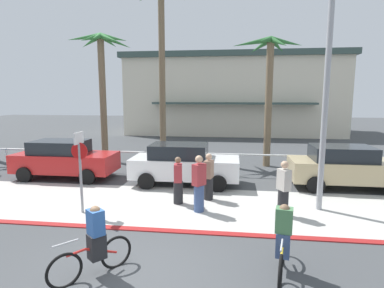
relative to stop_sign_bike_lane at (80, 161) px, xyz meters
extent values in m
plane|color=#424447|center=(2.54, 6.82, -1.68)|extent=(80.00, 80.00, 0.00)
cube|color=beige|center=(2.54, 1.02, -1.67)|extent=(44.00, 4.00, 0.02)
cube|color=maroon|center=(2.54, -0.98, -1.66)|extent=(44.00, 0.24, 0.03)
cube|color=beige|center=(4.60, 23.25, 1.81)|extent=(19.74, 8.87, 6.97)
cube|color=#384C47|center=(4.60, 23.25, 5.55)|extent=(20.34, 9.47, 0.50)
cube|color=#384C47|center=(4.60, 18.32, 1.32)|extent=(13.82, 1.20, 0.16)
cylinder|color=white|center=(2.54, 5.32, -0.68)|extent=(22.91, 0.08, 0.08)
cylinder|color=white|center=(-6.63, 5.32, -1.18)|extent=(0.08, 0.08, 1.00)
cylinder|color=white|center=(-4.34, 5.32, -1.18)|extent=(0.08, 0.08, 1.00)
cylinder|color=white|center=(-2.05, 5.32, -1.18)|extent=(0.08, 0.08, 1.00)
cylinder|color=white|center=(0.25, 5.32, -1.18)|extent=(0.08, 0.08, 1.00)
cylinder|color=white|center=(2.54, 5.32, -1.18)|extent=(0.08, 0.08, 1.00)
cylinder|color=white|center=(4.83, 5.32, -1.18)|extent=(0.08, 0.08, 1.00)
cylinder|color=white|center=(7.12, 5.32, -1.18)|extent=(0.08, 0.08, 1.00)
cylinder|color=white|center=(9.41, 5.32, -1.18)|extent=(0.08, 0.08, 1.00)
cylinder|color=gray|center=(0.00, 0.00, -0.58)|extent=(0.08, 0.08, 2.20)
cube|color=white|center=(0.00, 0.00, 0.70)|extent=(0.04, 0.56, 0.36)
cylinder|color=red|center=(0.00, 0.00, 0.30)|extent=(0.52, 0.03, 0.52)
cylinder|color=#9EA0A5|center=(7.45, 1.25, 2.07)|extent=(0.18, 0.18, 7.50)
cylinder|color=#756047|center=(-2.51, 7.86, 1.74)|extent=(0.36, 0.36, 6.83)
cone|color=#387F3D|center=(-1.77, 7.86, 5.00)|extent=(1.55, 0.32, 0.62)
cone|color=#387F3D|center=(-1.85, 8.41, 4.91)|extent=(1.59, 1.41, 0.81)
cone|color=#387F3D|center=(-2.37, 8.65, 4.98)|extent=(0.61, 1.71, 0.68)
cone|color=#387F3D|center=(-2.83, 8.42, 4.94)|extent=(0.98, 1.37, 0.74)
cone|color=#387F3D|center=(-3.14, 8.09, 4.90)|extent=(1.48, 0.80, 0.82)
cone|color=#387F3D|center=(-3.30, 7.57, 5.01)|extent=(1.75, 0.90, 0.61)
cone|color=#387F3D|center=(-2.81, 7.33, 4.94)|extent=(0.94, 1.30, 0.73)
cone|color=#387F3D|center=(-2.37, 7.05, 4.94)|extent=(0.61, 1.75, 0.74)
cone|color=#387F3D|center=(-1.80, 7.26, 4.89)|extent=(1.69, 1.49, 0.84)
cylinder|color=#756047|center=(0.53, 9.29, 3.10)|extent=(0.36, 0.36, 9.55)
cylinder|color=#756047|center=(6.43, 7.58, 1.53)|extent=(0.36, 0.36, 6.40)
cone|color=#2D6B33|center=(7.19, 7.58, 4.56)|extent=(1.59, 0.32, 0.64)
cone|color=#2D6B33|center=(6.84, 8.29, 4.51)|extent=(1.14, 1.65, 0.75)
cone|color=#2D6B33|center=(5.99, 8.34, 4.51)|extent=(1.20, 1.75, 0.74)
cone|color=#2D6B33|center=(5.48, 7.58, 4.58)|extent=(1.94, 0.32, 0.62)
cone|color=#2D6B33|center=(6.09, 6.99, 4.58)|extent=(0.98, 1.38, 0.60)
cone|color=#2D6B33|center=(6.73, 7.04, 4.49)|extent=(0.95, 1.33, 0.78)
cube|color=red|center=(-2.70, 3.96, -0.95)|extent=(4.40, 1.80, 0.80)
cube|color=#1E2328|center=(-2.95, 3.96, -0.27)|extent=(2.29, 1.58, 0.56)
cylinder|color=black|center=(-1.29, 4.86, -1.35)|extent=(0.66, 0.22, 0.66)
cylinder|color=black|center=(-1.29, 3.06, -1.35)|extent=(0.66, 0.22, 0.66)
cylinder|color=black|center=(-4.11, 4.86, -1.35)|extent=(0.66, 0.22, 0.66)
cylinder|color=black|center=(-4.11, 3.06, -1.35)|extent=(0.66, 0.22, 0.66)
cube|color=white|center=(2.72, 3.63, -0.95)|extent=(4.40, 1.80, 0.80)
cube|color=#1E2328|center=(2.47, 3.63, -0.27)|extent=(2.29, 1.58, 0.56)
cylinder|color=black|center=(4.13, 4.53, -1.35)|extent=(0.66, 0.22, 0.66)
cylinder|color=black|center=(4.13, 2.73, -1.35)|extent=(0.66, 0.22, 0.66)
cylinder|color=black|center=(1.31, 4.53, -1.35)|extent=(0.66, 0.22, 0.66)
cylinder|color=black|center=(1.31, 2.73, -1.35)|extent=(0.66, 0.22, 0.66)
cube|color=tan|center=(9.18, 3.91, -0.95)|extent=(4.40, 1.80, 0.80)
cube|color=#1E2328|center=(8.93, 3.91, -0.27)|extent=(2.29, 1.58, 0.56)
cylinder|color=black|center=(10.59, 4.81, -1.35)|extent=(0.66, 0.22, 0.66)
cylinder|color=black|center=(7.77, 4.81, -1.35)|extent=(0.66, 0.22, 0.66)
cylinder|color=black|center=(7.77, 3.01, -1.35)|extent=(0.66, 0.22, 0.66)
torus|color=black|center=(1.48, -3.72, -1.35)|extent=(0.52, 0.58, 0.72)
torus|color=black|center=(2.20, -2.89, -1.35)|extent=(0.52, 0.58, 0.72)
cylinder|color=red|center=(1.98, -3.14, -1.20)|extent=(0.49, 0.55, 0.35)
cylinder|color=red|center=(1.64, -3.54, -1.06)|extent=(0.29, 0.32, 0.07)
cylinder|color=red|center=(1.92, -3.21, -1.13)|extent=(0.05, 0.05, 0.44)
cylinder|color=silver|center=(1.51, -3.68, -0.80)|extent=(0.35, 0.40, 0.04)
cube|color=#232326|center=(1.92, -3.21, -1.07)|extent=(0.42, 0.43, 0.52)
cube|color=#2D5699|center=(1.92, -3.21, -0.55)|extent=(0.43, 0.42, 0.52)
sphere|color=brown|center=(1.92, -3.21, -0.32)|extent=(0.22, 0.22, 0.22)
torus|color=black|center=(5.58, -3.28, -1.35)|extent=(0.21, 0.72, 0.72)
torus|color=black|center=(5.80, -2.20, -1.35)|extent=(0.21, 0.72, 0.72)
cylinder|color=gold|center=(5.73, -2.53, -1.20)|extent=(0.19, 0.69, 0.35)
cylinder|color=gold|center=(5.62, -3.05, -1.06)|extent=(0.13, 0.38, 0.07)
cylinder|color=gold|center=(5.71, -2.62, -1.13)|extent=(0.05, 0.05, 0.44)
cylinder|color=silver|center=(5.59, -3.23, -0.80)|extent=(0.14, 0.50, 0.04)
cube|color=#384C7A|center=(5.71, -2.62, -1.07)|extent=(0.34, 0.37, 0.52)
cube|color=#4C7F51|center=(5.71, -2.62, -0.55)|extent=(0.39, 0.32, 0.52)
sphere|color=brown|center=(5.71, -2.62, -0.32)|extent=(0.22, 0.22, 0.22)
cylinder|color=#232326|center=(3.83, 1.77, -1.28)|extent=(0.39, 0.39, 0.80)
cube|color=#93705B|center=(3.83, 1.77, -0.57)|extent=(0.35, 0.45, 0.62)
sphere|color=#D6A884|center=(3.83, 1.77, -0.12)|extent=(0.22, 0.22, 0.22)
cylinder|color=#384C7A|center=(3.62, 0.56, -1.24)|extent=(0.45, 0.45, 0.88)
cube|color=#A33338|center=(3.62, 0.56, -0.46)|extent=(0.45, 0.48, 0.68)
sphere|color=#D6A884|center=(3.62, 0.56, 0.03)|extent=(0.24, 0.24, 0.24)
cylinder|color=#232326|center=(2.84, 1.22, -1.29)|extent=(0.36, 0.36, 0.78)
cube|color=#A33338|center=(2.84, 1.22, -0.59)|extent=(0.31, 0.43, 0.60)
sphere|color=brown|center=(2.84, 1.22, -0.16)|extent=(0.21, 0.21, 0.21)
cylinder|color=#232326|center=(6.20, 0.54, -1.26)|extent=(0.43, 0.43, 0.83)
cube|color=#B7B2A8|center=(6.20, 0.54, -0.53)|extent=(0.41, 0.47, 0.64)
sphere|color=#D6A884|center=(6.20, 0.54, -0.07)|extent=(0.23, 0.23, 0.23)
camera|label=1|loc=(4.62, -8.96, 1.98)|focal=29.51mm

